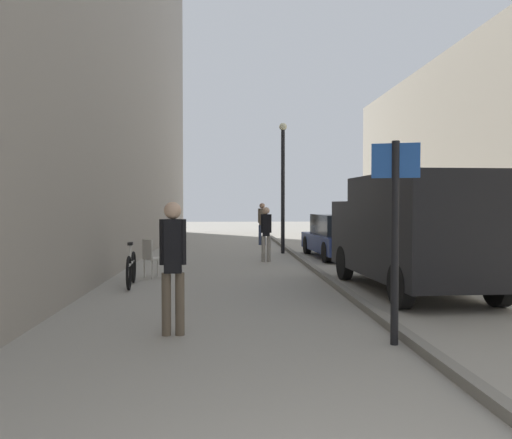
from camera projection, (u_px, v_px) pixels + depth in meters
ground_plane at (256, 270)px, 14.23m from camera, size 80.00×80.00×0.00m
kerb_strip at (313, 268)px, 14.31m from camera, size 0.16×40.00×0.12m
pedestrian_main_foreground at (262, 221)px, 23.10m from camera, size 0.37×0.24×1.85m
pedestrian_mid_block at (266, 230)px, 16.36m from camera, size 0.34×0.22×1.71m
pedestrian_far_crossing at (173, 258)px, 7.14m from camera, size 0.36×0.24×1.83m
delivery_van at (411, 230)px, 10.74m from camera, size 2.22×5.17×2.38m
parked_car at (340, 237)px, 17.62m from camera, size 2.03×4.29×1.45m
street_sign_post at (395, 224)px, 6.65m from camera, size 0.58×0.20×2.60m
lamp_post at (283, 179)px, 19.11m from camera, size 0.28×0.28×4.76m
bicycle_leaning at (131, 269)px, 11.44m from camera, size 0.21×1.77×0.98m
cafe_chair_near_window at (152, 256)px, 12.73m from camera, size 0.62×0.62×0.94m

